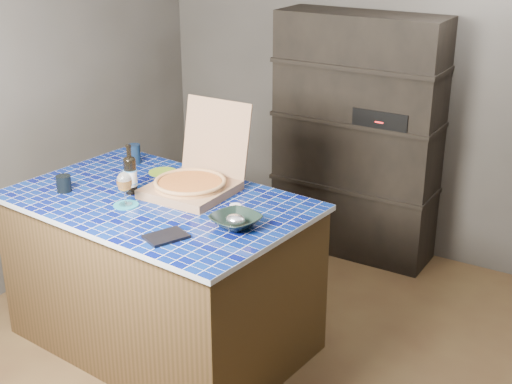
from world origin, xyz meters
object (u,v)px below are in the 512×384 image
Objects in this scene: wine_glass at (124,183)px; dvd_case at (166,237)px; kitchen_island at (162,272)px; pizza_box at (193,181)px; bowl at (236,221)px; mead_bottle at (130,174)px.

dvd_case is (0.45, -0.21, -0.13)m from wine_glass.
kitchen_island is 0.58m from pizza_box.
dvd_case reaches higher than kitchen_island.
wine_glass is (-0.20, -0.36, 0.07)m from pizza_box.
kitchen_island is 7.23× the size of bowl.
pizza_box is 0.42m from wine_glass.
bowl is at bearing -30.19° from pizza_box.
pizza_box is 2.70× the size of dvd_case.
pizza_box is 1.88× the size of mead_bottle.
mead_bottle is at bearing 174.49° from bowl.
kitchen_island is at bearing -119.06° from pizza_box.
dvd_case is (0.36, -0.38, 0.47)m from kitchen_island.
pizza_box is 2.86× the size of wine_glass.
kitchen_island is 9.34× the size of wine_glass.
wine_glass reaches higher than bowl.
mead_bottle is 0.78m from bowl.
kitchen_island is 0.61m from mead_bottle.
mead_bottle reaches higher than wine_glass.
pizza_box is at bearing 149.90° from bowl.
dvd_case is (0.25, -0.57, -0.06)m from pizza_box.
mead_bottle reaches higher than kitchen_island.
kitchen_island is 3.26× the size of pizza_box.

